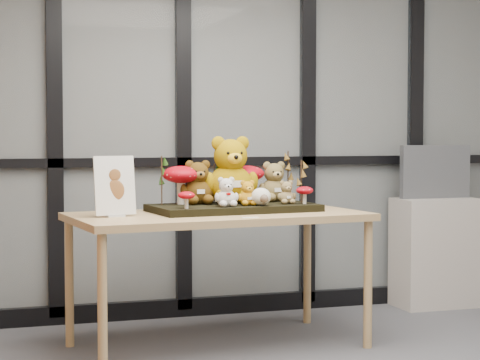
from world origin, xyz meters
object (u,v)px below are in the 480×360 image
object	(u,v)px
sign_holder	(115,188)
monitor	(435,172)
plush_cream_hedgehog	(261,196)
cabinet	(436,252)
bear_brown_medium	(198,180)
mushroom_back_left	(181,183)
diorama_tray	(234,208)
display_table	(218,224)
mushroom_back_right	(246,182)
bear_pooh_yellow	(230,166)
bear_small_yellow	(247,192)
bear_white_bow	(226,190)
bear_beige_small	(286,191)
mushroom_front_right	(305,194)
mushroom_front_left	(186,199)
bear_tan_back	(274,179)

from	to	relation	value
sign_holder	monitor	bearing A→B (deg)	3.88
plush_cream_hedgehog	cabinet	xyz separation A→B (m)	(1.59, 0.75, -0.49)
bear_brown_medium	cabinet	xyz separation A→B (m)	(1.91, 0.53, -0.58)
mushroom_back_left	monitor	size ratio (longest dim) A/B	0.47
diorama_tray	bear_brown_medium	size ratio (longest dim) A/B	3.37
display_table	mushroom_back_right	xyz separation A→B (m)	(0.26, 0.26, 0.23)
bear_pooh_yellow	bear_small_yellow	xyz separation A→B (m)	(0.05, -0.19, -0.14)
bear_pooh_yellow	monitor	xyz separation A→B (m)	(1.70, 0.55, -0.08)
bear_small_yellow	bear_white_bow	bearing A→B (deg)	-169.67
bear_brown_medium	bear_beige_small	size ratio (longest dim) A/B	1.87
bear_pooh_yellow	mushroom_front_right	distance (m)	0.47
bear_white_bow	mushroom_front_left	xyz separation A→B (m)	(-0.25, -0.06, -0.04)
mushroom_back_left	bear_beige_small	bearing A→B (deg)	-14.87
bear_white_bow	mushroom_back_left	bearing A→B (deg)	123.53
display_table	bear_small_yellow	distance (m)	0.25
bear_brown_medium	bear_small_yellow	distance (m)	0.32
mushroom_back_left	mushroom_back_right	size ratio (longest dim) A/B	1.03
bear_pooh_yellow	bear_beige_small	xyz separation A→B (m)	(0.30, -0.15, -0.14)
bear_brown_medium	cabinet	distance (m)	2.06
bear_brown_medium	bear_beige_small	bearing A→B (deg)	-22.21
bear_white_bow	monitor	xyz separation A→B (m)	(1.80, 0.78, 0.05)
bear_pooh_yellow	bear_white_bow	xyz separation A→B (m)	(-0.10, -0.23, -0.13)
diorama_tray	bear_small_yellow	xyz separation A→B (m)	(0.05, -0.10, 0.10)
bear_tan_back	mushroom_front_left	size ratio (longest dim) A/B	2.55
bear_brown_medium	mushroom_front_left	distance (m)	0.33
display_table	monitor	distance (m)	1.98
bear_tan_back	cabinet	xyz separation A→B (m)	(1.40, 0.46, -0.57)
bear_brown_medium	plush_cream_hedgehog	world-z (taller)	bear_brown_medium
bear_small_yellow	plush_cream_hedgehog	bearing A→B (deg)	-36.19
diorama_tray	mushroom_front_left	size ratio (longest dim) A/B	9.08
diorama_tray	bear_beige_small	size ratio (longest dim) A/B	6.28
bear_tan_back	mushroom_back_right	xyz separation A→B (m)	(-0.17, 0.03, -0.01)
display_table	plush_cream_hedgehog	size ratio (longest dim) A/B	15.30
bear_pooh_yellow	bear_small_yellow	bearing A→B (deg)	-82.63
bear_pooh_yellow	bear_brown_medium	bearing A→B (deg)	174.42
bear_small_yellow	bear_brown_medium	bearing A→B (deg)	136.92
mushroom_back_right	mushroom_front_left	distance (m)	0.61
bear_small_yellow	mushroom_back_right	bearing A→B (deg)	66.87
sign_holder	cabinet	bearing A→B (deg)	3.48
bear_small_yellow	mushroom_front_right	bearing A→B (deg)	-5.15
diorama_tray	bear_pooh_yellow	bearing A→B (deg)	79.15
bear_small_yellow	bear_white_bow	distance (m)	0.15
bear_small_yellow	mushroom_back_right	world-z (taller)	mushroom_back_right
monitor	mushroom_front_left	bearing A→B (deg)	-157.88
bear_beige_small	mushroom_front_right	distance (m)	0.11
bear_small_yellow	mushroom_front_right	distance (m)	0.36
bear_beige_small	mushroom_back_right	world-z (taller)	mushroom_back_right
bear_brown_medium	monitor	size ratio (longest dim) A/B	0.53
bear_small_yellow	sign_holder	world-z (taller)	sign_holder
display_table	mushroom_front_left	world-z (taller)	mushroom_front_left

